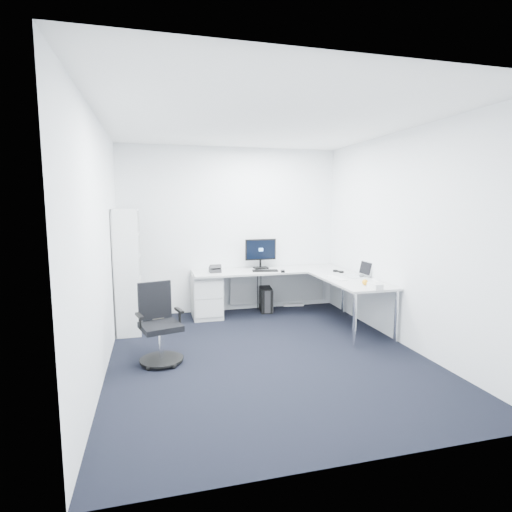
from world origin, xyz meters
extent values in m
plane|color=black|center=(0.00, 0.00, 0.00)|extent=(4.20, 4.20, 0.00)
plane|color=white|center=(0.00, 0.00, 2.70)|extent=(4.20, 4.20, 0.00)
cube|color=white|center=(0.00, 2.10, 1.35)|extent=(3.60, 0.02, 2.70)
cube|color=white|center=(0.00, -2.10, 1.35)|extent=(3.60, 0.02, 2.70)
cube|color=white|center=(-1.80, 0.00, 1.35)|extent=(0.02, 4.20, 2.70)
cube|color=white|center=(1.80, 0.00, 1.35)|extent=(0.02, 4.20, 2.70)
cube|color=#B1B3B3|center=(-0.47, 1.77, 0.35)|extent=(0.45, 0.56, 0.70)
cube|color=black|center=(0.53, 1.87, 0.20)|extent=(0.24, 0.44, 0.41)
cube|color=beige|center=(-1.21, 1.95, 0.17)|extent=(0.21, 0.38, 0.34)
cube|color=silver|center=(1.09, 2.06, 0.02)|extent=(0.37, 0.11, 0.04)
cube|color=black|center=(0.45, 1.61, 0.73)|extent=(0.42, 0.20, 0.02)
cube|color=black|center=(0.69, 1.46, 0.74)|extent=(0.08, 0.11, 0.03)
cube|color=silver|center=(1.28, 0.77, 0.73)|extent=(0.16, 0.40, 0.01)
sphere|color=#F8A216|center=(1.43, 0.24, 0.76)|extent=(0.08, 0.08, 0.08)
cube|color=silver|center=(1.44, 0.01, 0.76)|extent=(0.12, 0.21, 0.07)
camera|label=1|loc=(-1.26, -4.41, 1.80)|focal=28.00mm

